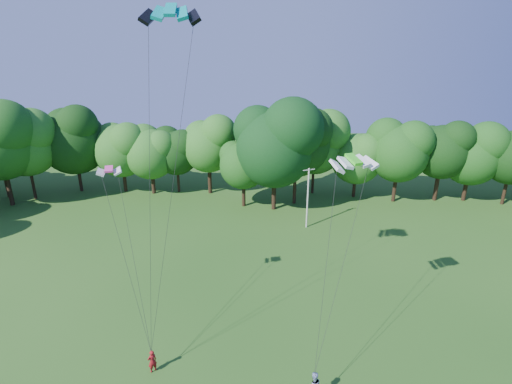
{
  "coord_description": "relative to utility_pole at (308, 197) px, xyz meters",
  "views": [
    {
      "loc": [
        -0.6,
        -14.56,
        19.8
      ],
      "look_at": [
        -1.26,
        13.0,
        9.6
      ],
      "focal_mm": 28.0,
      "sensor_mm": 36.0,
      "label": 1
    }
  ],
  "objects": [
    {
      "name": "tree_back_center",
      "position": [
        -3.68,
        5.35,
        5.74
      ],
      "size": [
        10.37,
        10.37,
        15.08
      ],
      "color": "#342314",
      "rests_on": "ground"
    },
    {
      "name": "utility_pole",
      "position": [
        0.0,
        0.0,
        0.0
      ],
      "size": [
        1.33,
        0.65,
        7.1
      ],
      "rotation": [
        0.0,
        0.0,
        0.42
      ],
      "color": "beige",
      "rests_on": "ground"
    },
    {
      "name": "kite_green",
      "position": [
        0.62,
        -18.17,
        9.51
      ],
      "size": [
        3.14,
        2.23,
        0.5
      ],
      "rotation": [
        0.0,
        0.0,
        0.36
      ],
      "color": "#3AD720",
      "rests_on": "ground"
    },
    {
      "name": "kite_teal",
      "position": [
        -10.02,
        -18.45,
        17.9
      ],
      "size": [
        3.18,
        1.57,
        0.81
      ],
      "rotation": [
        0.0,
        0.0,
        0.08
      ],
      "color": "#048F8B",
      "rests_on": "ground"
    },
    {
      "name": "kite_flyer_left",
      "position": [
        -11.94,
        -22.0,
        -2.87
      ],
      "size": [
        0.7,
        0.68,
        1.62
      ],
      "primitive_type": "imported",
      "rotation": [
        0.0,
        0.0,
        3.84
      ],
      "color": "maroon",
      "rests_on": "ground"
    },
    {
      "name": "kite_pink",
      "position": [
        -15.06,
        -17.23,
        8.48
      ],
      "size": [
        1.71,
        1.17,
        0.3
      ],
      "rotation": [
        0.0,
        0.0,
        0.29
      ],
      "color": "#DF3E98",
      "rests_on": "ground"
    }
  ]
}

